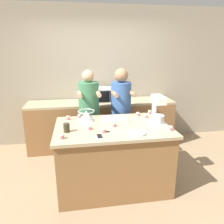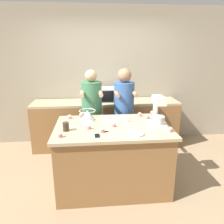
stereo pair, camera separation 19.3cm
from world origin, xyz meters
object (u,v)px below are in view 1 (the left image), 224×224
stand_mixer (157,112)px  cupcake_6 (79,116)px  mixing_bowl (86,116)px  cupcake_5 (114,124)px  small_plate (137,133)px  cupcake_8 (171,128)px  microwave_oven (102,95)px  cupcake_0 (138,114)px  baking_tray (114,119)px  knife (111,132)px  cupcake_1 (104,130)px  person_right (121,113)px  cupcake_2 (62,136)px  person_left (89,115)px  cupcake_9 (90,127)px  cell_phone (100,136)px  cupcake_4 (150,112)px  drinking_glass (67,128)px  cupcake_7 (146,116)px  cupcake_3 (68,118)px

stand_mixer → cupcake_6: (-1.05, 0.46, -0.14)m
mixing_bowl → cupcake_5: 0.47m
small_plate → cupcake_8: size_ratio=3.55×
microwave_oven → cupcake_0: bearing=-64.3°
baking_tray → cupcake_6: bearing=160.0°
knife → cupcake_6: 0.75m
cupcake_1 → cupcake_8: (0.85, -0.06, 0.00)m
person_right → mixing_bowl: size_ratio=6.62×
cupcake_8 → cupcake_2: bearing=-178.1°
microwave_oven → cupcake_8: bearing=-66.5°
person_left → cupcake_1: bearing=-82.9°
knife → cupcake_8: cupcake_8 is taller
knife → cupcake_9: 0.29m
cell_phone → mixing_bowl: bearing=101.3°
small_plate → cupcake_0: bearing=73.3°
cupcake_4 → drinking_glass: bearing=-155.8°
drinking_glass → cupcake_5: 0.63m
mixing_bowl → cell_phone: 0.63m
cupcake_0 → cupcake_8: (0.25, -0.67, 0.00)m
stand_mixer → cupcake_7: bearing=102.2°
small_plate → cupcake_3: (-0.85, 0.69, 0.02)m
mixing_bowl → baking_tray: (0.40, -0.02, -0.06)m
mixing_bowl → cupcake_9: (0.02, -0.36, -0.05)m
small_plate → cupcake_0: cupcake_0 is taller
cupcake_7 → knife: bearing=-141.6°
person_right → mixing_bowl: (-0.61, -0.50, 0.14)m
cupcake_7 → cupcake_5: bearing=-151.1°
microwave_oven → cupcake_2: bearing=-111.6°
person_right → drinking_glass: person_right is taller
cupcake_5 → small_plate: bearing=-51.0°
cell_phone → small_plate: 0.46m
cupcake_4 → stand_mixer: bearing=-97.4°
person_left → cupcake_5: bearing=-70.4°
person_left → microwave_oven: person_left is taller
knife → cell_phone: bearing=-140.3°
drinking_glass → cupcake_7: 1.22m
cell_phone → drinking_glass: 0.45m
baking_tray → cupcake_9: bearing=-138.5°
drinking_glass → small_plate: drinking_glass is taller
cupcake_6 → microwave_oven: bearing=63.9°
person_right → cupcake_5: (-0.26, -0.80, 0.09)m
cupcake_2 → cupcake_1: bearing=12.0°
baking_tray → microwave_oven: size_ratio=0.76×
person_right → small_plate: person_right is taller
cupcake_6 → cupcake_9: (0.12, -0.52, 0.00)m
baking_tray → mixing_bowl: bearing=176.7°
cupcake_3 → cupcake_9: bearing=-57.8°
stand_mixer → baking_tray: stand_mixer is taller
stand_mixer → cupcake_9: (-0.93, -0.06, -0.14)m
stand_mixer → cupcake_2: stand_mixer is taller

